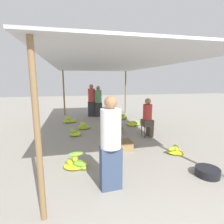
# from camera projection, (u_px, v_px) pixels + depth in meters

# --- Properties ---
(ground_plane) EXTENTS (40.00, 40.00, 0.00)m
(ground_plane) POSITION_uv_depth(u_px,v_px,m) (168.00, 214.00, 2.50)
(ground_plane) COLOR gray
(ground_plane) RESTS_ON ground
(canopy_post_front_left) EXTENTS (0.08, 0.08, 2.40)m
(canopy_post_front_left) POSITION_uv_depth(u_px,v_px,m) (38.00, 136.00, 2.20)
(canopy_post_front_left) COLOR olive
(canopy_post_front_left) RESTS_ON ground
(canopy_post_back_left) EXTENTS (0.08, 0.08, 2.40)m
(canopy_post_back_left) POSITION_uv_depth(u_px,v_px,m) (64.00, 93.00, 9.32)
(canopy_post_back_left) COLOR olive
(canopy_post_back_left) RESTS_ON ground
(canopy_post_back_right) EXTENTS (0.08, 0.08, 2.40)m
(canopy_post_back_right) POSITION_uv_depth(u_px,v_px,m) (125.00, 92.00, 10.06)
(canopy_post_back_right) COLOR olive
(canopy_post_back_right) RESTS_ON ground
(canopy_tarp) EXTENTS (3.84, 7.82, 0.04)m
(canopy_tarp) POSITION_uv_depth(u_px,v_px,m) (110.00, 64.00, 5.91)
(canopy_tarp) COLOR #B2B2B7
(canopy_tarp) RESTS_ON canopy_post_front_left
(vendor_foreground) EXTENTS (0.38, 0.37, 1.64)m
(vendor_foreground) POSITION_uv_depth(u_px,v_px,m) (111.00, 142.00, 2.95)
(vendor_foreground) COLOR #384766
(vendor_foreground) RESTS_ON ground
(stool) EXTENTS (0.34, 0.34, 0.41)m
(stool) POSITION_uv_depth(u_px,v_px,m) (147.00, 127.00, 5.90)
(stool) COLOR #4C4C4C
(stool) RESTS_ON ground
(vendor_seated) EXTENTS (0.36, 0.36, 1.31)m
(vendor_seated) POSITION_uv_depth(u_px,v_px,m) (148.00, 117.00, 5.84)
(vendor_seated) COLOR #4C4238
(vendor_seated) RESTS_ON ground
(basin_black) EXTENTS (0.47, 0.47, 0.16)m
(basin_black) POSITION_uv_depth(u_px,v_px,m) (207.00, 172.00, 3.49)
(basin_black) COLOR black
(basin_black) RESTS_ON ground
(banana_pile_left_0) EXTENTS (0.52, 0.56, 0.34)m
(banana_pile_left_0) POSITION_uv_depth(u_px,v_px,m) (76.00, 163.00, 3.83)
(banana_pile_left_0) COLOR #77B437
(banana_pile_left_0) RESTS_ON ground
(banana_pile_left_1) EXTENTS (0.40, 0.37, 0.23)m
(banana_pile_left_1) POSITION_uv_depth(u_px,v_px,m) (75.00, 133.00, 6.02)
(banana_pile_left_1) COLOR #82B835
(banana_pile_left_1) RESTS_ON ground
(banana_pile_left_2) EXTENTS (0.55, 0.42, 0.27)m
(banana_pile_left_2) POSITION_uv_depth(u_px,v_px,m) (83.00, 127.00, 6.85)
(banana_pile_left_2) COLOR yellow
(banana_pile_left_2) RESTS_ON ground
(banana_pile_left_3) EXTENTS (0.61, 0.60, 0.25)m
(banana_pile_left_3) POSITION_uv_depth(u_px,v_px,m) (69.00, 121.00, 7.94)
(banana_pile_left_3) COLOR yellow
(banana_pile_left_3) RESTS_ON ground
(banana_pile_right_0) EXTENTS (0.45, 0.46, 0.22)m
(banana_pile_right_0) POSITION_uv_depth(u_px,v_px,m) (176.00, 151.00, 4.53)
(banana_pile_right_0) COLOR #BED02A
(banana_pile_right_0) RESTS_ON ground
(banana_pile_right_1) EXTENTS (0.59, 0.61, 0.18)m
(banana_pile_right_1) POSITION_uv_depth(u_px,v_px,m) (133.00, 124.00, 7.41)
(banana_pile_right_1) COLOR #7BB536
(banana_pile_right_1) RESTS_ON ground
(banana_pile_right_2) EXTENTS (0.56, 0.49, 0.31)m
(banana_pile_right_2) POSITION_uv_depth(u_px,v_px,m) (114.00, 114.00, 9.39)
(banana_pile_right_2) COLOR #82B835
(banana_pile_right_2) RESTS_ON ground
(banana_pile_right_3) EXTENTS (0.60, 0.58, 0.22)m
(banana_pile_right_3) POSITION_uv_depth(u_px,v_px,m) (122.00, 117.00, 8.73)
(banana_pile_right_3) COLOR yellow
(banana_pile_right_3) RESTS_ON ground
(crate_near) EXTENTS (0.49, 0.49, 0.22)m
(crate_near) POSITION_uv_depth(u_px,v_px,m) (123.00, 145.00, 4.85)
(crate_near) COLOR #9E7A4C
(crate_near) RESTS_ON ground
(crate_mid) EXTENTS (0.49, 0.49, 0.20)m
(crate_mid) POSITION_uv_depth(u_px,v_px,m) (115.00, 129.00, 6.43)
(crate_mid) COLOR #9E7A4C
(crate_mid) RESTS_ON ground
(shopper_walking_mid) EXTENTS (0.44, 0.44, 1.69)m
(shopper_walking_mid) POSITION_uv_depth(u_px,v_px,m) (92.00, 100.00, 9.18)
(shopper_walking_mid) COLOR #2D2D33
(shopper_walking_mid) RESTS_ON ground
(shopper_walking_far) EXTENTS (0.36, 0.34, 1.60)m
(shopper_walking_far) POSITION_uv_depth(u_px,v_px,m) (98.00, 101.00, 9.12)
(shopper_walking_far) COLOR #2D2D33
(shopper_walking_far) RESTS_ON ground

